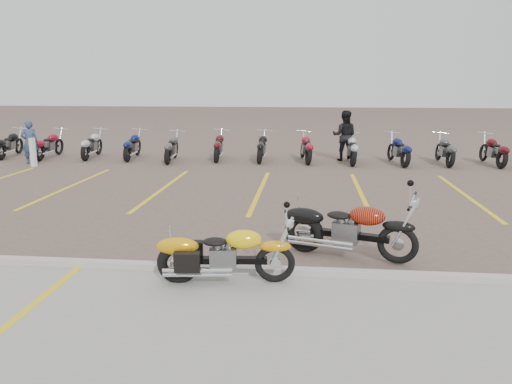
% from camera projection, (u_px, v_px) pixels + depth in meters
% --- Properties ---
extents(ground, '(100.00, 100.00, 0.00)m').
position_uv_depth(ground, '(240.00, 234.00, 9.69)').
color(ground, brown).
rests_on(ground, ground).
extents(concrete_apron, '(60.00, 5.00, 0.01)m').
position_uv_depth(concrete_apron, '(184.00, 360.00, 5.31)').
color(concrete_apron, '#9E9B93').
rests_on(concrete_apron, ground).
extents(curb, '(60.00, 0.18, 0.12)m').
position_uv_depth(curb, '(223.00, 269.00, 7.73)').
color(curb, '#ADAAA3').
rests_on(curb, ground).
extents(parking_stripes, '(38.00, 5.50, 0.01)m').
position_uv_depth(parking_stripes, '(260.00, 191.00, 13.57)').
color(parking_stripes, gold).
rests_on(parking_stripes, ground).
extents(yellow_cruiser, '(2.02, 0.38, 0.83)m').
position_uv_depth(yellow_cruiser, '(223.00, 256.00, 7.27)').
color(yellow_cruiser, black).
rests_on(yellow_cruiser, ground).
extents(flame_cruiser, '(2.19, 0.82, 0.93)m').
position_uv_depth(flame_cruiser, '(346.00, 231.00, 8.33)').
color(flame_cruiser, black).
rests_on(flame_cruiser, ground).
extents(person_a, '(0.68, 0.64, 1.57)m').
position_uv_depth(person_a, '(30.00, 142.00, 17.92)').
color(person_a, navy).
rests_on(person_a, ground).
extents(person_b, '(1.01, 0.85, 1.87)m').
position_uv_depth(person_b, '(344.00, 136.00, 18.58)').
color(person_b, black).
rests_on(person_b, ground).
extents(bollard, '(0.18, 0.18, 1.00)m').
position_uv_depth(bollard, '(33.00, 152.00, 17.31)').
color(bollard, white).
rests_on(bollard, ground).
extents(bg_bike_row, '(20.63, 2.05, 1.10)m').
position_uv_depth(bg_bike_row, '(260.00, 147.00, 18.42)').
color(bg_bike_row, black).
rests_on(bg_bike_row, ground).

